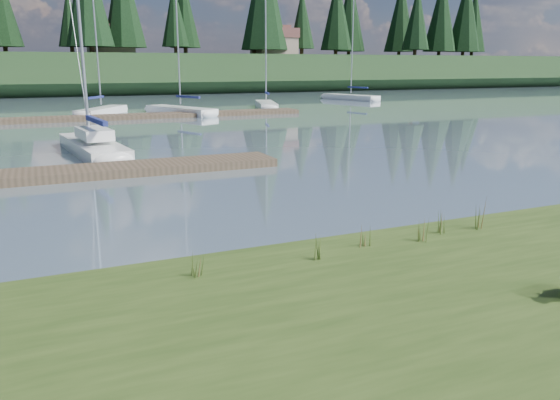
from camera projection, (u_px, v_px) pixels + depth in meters
name	position (u px, v px, depth m)	size (l,w,h in m)	color
ground	(103.00, 120.00, 38.94)	(200.00, 200.00, 0.00)	gray
bank	(429.00, 359.00, 6.93)	(60.00, 9.00, 0.35)	#354B1A
ridge	(67.00, 74.00, 76.52)	(200.00, 20.00, 5.00)	#1C3319
sailboat_main	(90.00, 143.00, 24.32)	(2.52, 8.30, 11.83)	white
dock_near	(52.00, 174.00, 18.69)	(16.00, 2.00, 0.30)	#4C3D2C
dock_far	(132.00, 116.00, 39.68)	(26.00, 2.20, 0.30)	#4C3D2C
sailboat_bg_2	(105.00, 110.00, 43.07)	(5.00, 6.84, 10.87)	white
sailboat_bg_3	(175.00, 110.00, 43.60)	(4.68, 8.22, 12.08)	white
sailboat_bg_4	(265.00, 104.00, 49.61)	(3.52, 7.48, 10.94)	white
sailboat_bg_5	(346.00, 97.00, 61.27)	(3.85, 8.25, 11.61)	white
weed_0	(319.00, 247.00, 9.90)	(0.17, 0.14, 0.56)	#475B23
weed_1	(366.00, 237.00, 10.59)	(0.17, 0.14, 0.46)	#475B23
weed_2	(442.00, 221.00, 11.41)	(0.17, 0.14, 0.68)	#475B23
weed_3	(198.00, 265.00, 9.11)	(0.17, 0.14, 0.48)	#475B23
weed_4	(421.00, 232.00, 10.92)	(0.17, 0.14, 0.49)	#475B23
weed_5	(480.00, 215.00, 11.75)	(0.17, 0.14, 0.70)	#475B23
mud_lip	(286.00, 258.00, 10.86)	(60.00, 0.50, 0.14)	#33281C
conifer_5	(175.00, 14.00, 77.72)	(3.96, 3.96, 10.35)	#382619
conifer_7	(337.00, 12.00, 88.86)	(5.28, 5.28, 13.20)	#382619
conifer_8	(417.00, 17.00, 90.56)	(4.62, 4.62, 11.77)	#382619
conifer_9	(466.00, 13.00, 97.99)	(5.94, 5.94, 14.62)	#382619
house_1	(110.00, 39.00, 75.93)	(6.30, 5.30, 4.65)	gray
house_2	(274.00, 41.00, 83.56)	(6.30, 5.30, 4.65)	gray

